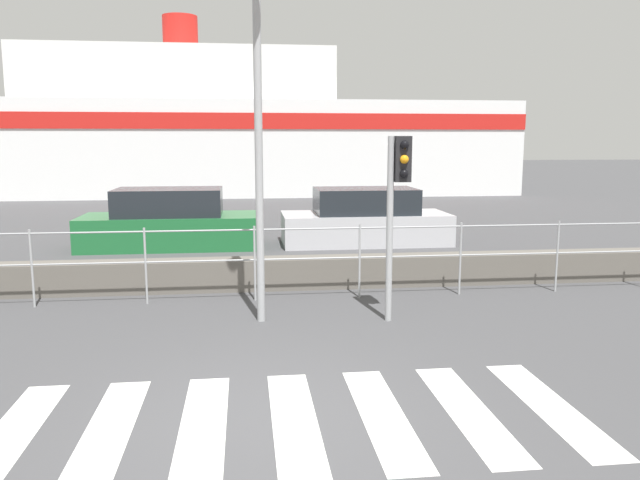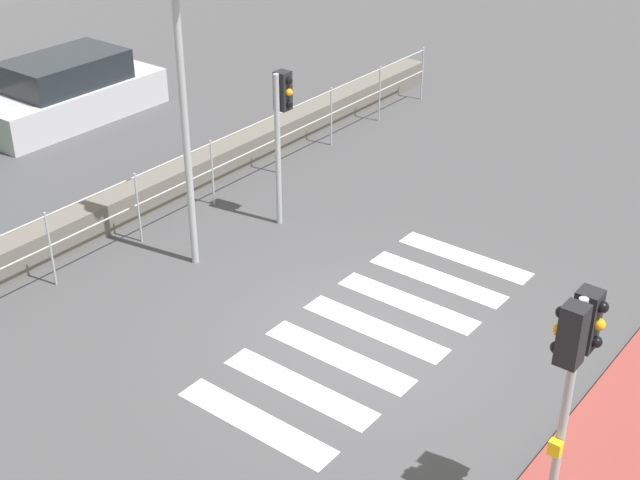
{
  "view_description": "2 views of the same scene",
  "coord_description": "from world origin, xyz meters",
  "px_view_note": "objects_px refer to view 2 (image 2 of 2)",
  "views": [
    {
      "loc": [
        -0.15,
        -5.86,
        2.77
      ],
      "look_at": [
        0.8,
        2.0,
        1.5
      ],
      "focal_mm": 35.0,
      "sensor_mm": 36.0,
      "label": 1
    },
    {
      "loc": [
        -8.94,
        -6.13,
        7.62
      ],
      "look_at": [
        0.25,
        1.0,
        1.2
      ],
      "focal_mm": 50.0,
      "sensor_mm": 36.0,
      "label": 2
    }
  ],
  "objects_px": {
    "traffic_light_far": "(281,114)",
    "traffic_light_near": "(575,351)",
    "parked_car_silver": "(68,92)",
    "streetlamp": "(187,58)"
  },
  "relations": [
    {
      "from": "traffic_light_far",
      "to": "traffic_light_near",
      "type": "bearing_deg",
      "value": -117.75
    },
    {
      "from": "parked_car_silver",
      "to": "traffic_light_near",
      "type": "bearing_deg",
      "value": -107.9
    },
    {
      "from": "streetlamp",
      "to": "parked_car_silver",
      "type": "height_order",
      "value": "streetlamp"
    },
    {
      "from": "streetlamp",
      "to": "traffic_light_far",
      "type": "bearing_deg",
      "value": -1.89
    },
    {
      "from": "streetlamp",
      "to": "parked_car_silver",
      "type": "bearing_deg",
      "value": 67.41
    },
    {
      "from": "traffic_light_far",
      "to": "parked_car_silver",
      "type": "relative_size",
      "value": 0.63
    },
    {
      "from": "traffic_light_far",
      "to": "streetlamp",
      "type": "relative_size",
      "value": 0.49
    },
    {
      "from": "traffic_light_near",
      "to": "traffic_light_far",
      "type": "bearing_deg",
      "value": 62.25
    },
    {
      "from": "parked_car_silver",
      "to": "traffic_light_far",
      "type": "bearing_deg",
      "value": -97.33
    },
    {
      "from": "streetlamp",
      "to": "parked_car_silver",
      "type": "xyz_separation_m",
      "value": [
        3.0,
        7.22,
        -2.95
      ]
    }
  ]
}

